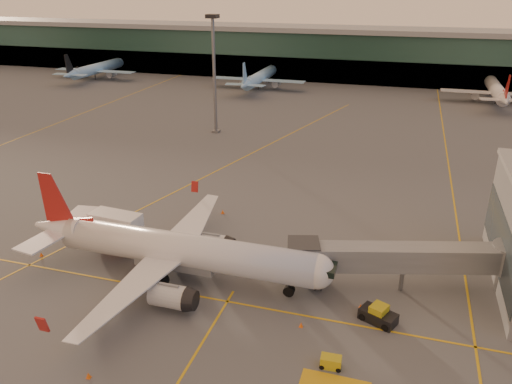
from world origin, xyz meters
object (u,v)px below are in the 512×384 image
(catering_truck, at_px, (117,229))
(gpu_cart, at_px, (331,362))
(pushback_tug, at_px, (378,315))
(main_airplane, at_px, (176,250))

(catering_truck, distance_m, gpu_cart, 32.54)
(pushback_tug, bearing_deg, gpu_cart, -89.67)
(main_airplane, xyz_separation_m, catering_truck, (-10.11, 4.00, -0.79))
(gpu_cart, relative_size, pushback_tug, 0.47)
(gpu_cart, bearing_deg, main_airplane, 151.79)
(main_airplane, relative_size, catering_truck, 5.56)
(catering_truck, bearing_deg, gpu_cart, -19.90)
(main_airplane, distance_m, gpu_cart, 21.83)
(catering_truck, distance_m, pushback_tug, 33.62)
(main_airplane, distance_m, pushback_tug, 23.23)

